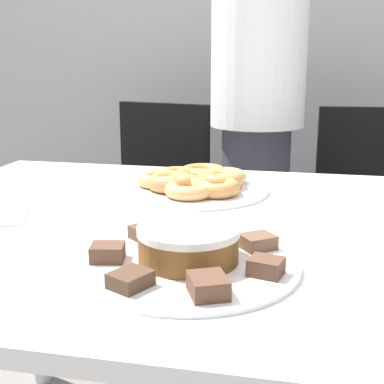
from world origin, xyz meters
The scene contains 24 objects.
wall_back centered at (0.00, 1.61, 1.30)m, with size 8.00×0.05×2.60m.
table centered at (0.00, 0.00, 0.66)m, with size 1.45×1.03×0.75m.
person_standing centered at (0.00, 0.86, 0.88)m, with size 0.32×0.32×1.66m.
office_chair_left centered at (-0.43, 0.94, 0.42)m, with size 0.52×0.52×0.88m.
office_chair_right centered at (0.43, 0.94, 0.42)m, with size 0.48×0.48×0.88m.
plate_cake centered at (-0.01, -0.23, 0.75)m, with size 0.36×0.36×0.01m.
plate_donuts centered at (-0.10, 0.25, 0.75)m, with size 0.37×0.37×0.01m.
frosted_cake centered at (-0.01, -0.23, 0.78)m, with size 0.16×0.16×0.06m.
lamington_0 centered at (0.04, -0.35, 0.77)m, with size 0.07×0.07×0.03m.
lamington_1 centered at (0.12, -0.26, 0.77)m, with size 0.06×0.05×0.03m.
lamington_2 centered at (0.09, -0.15, 0.77)m, with size 0.07×0.07×0.02m.
lamington_3 centered at (-0.01, -0.10, 0.77)m, with size 0.05×0.06×0.02m.
lamington_4 centered at (-0.11, -0.15, 0.77)m, with size 0.06×0.06×0.02m.
lamington_5 centered at (-0.14, -0.26, 0.77)m, with size 0.06×0.05×0.03m.
lamington_6 centered at (-0.07, -0.35, 0.77)m, with size 0.07×0.07×0.02m.
donut_0 centered at (-0.10, 0.25, 0.78)m, with size 0.12×0.12×0.04m.
donut_1 centered at (-0.03, 0.30, 0.77)m, with size 0.12×0.12×0.03m.
donut_2 centered at (-0.09, 0.32, 0.77)m, with size 0.13×0.13×0.04m.
donut_3 centered at (-0.15, 0.30, 0.77)m, with size 0.10×0.10×0.03m.
donut_4 centered at (-0.18, 0.24, 0.77)m, with size 0.12×0.12×0.03m.
donut_5 centered at (-0.15, 0.21, 0.77)m, with size 0.12×0.12×0.04m.
donut_6 centered at (-0.09, 0.16, 0.77)m, with size 0.11×0.11×0.03m.
donut_7 centered at (-0.03, 0.19, 0.77)m, with size 0.11×0.11×0.04m.
donut_8 centered at (-0.04, 0.25, 0.78)m, with size 0.12×0.12×0.04m.
Camera 1 is at (0.16, -1.01, 1.08)m, focal length 50.00 mm.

